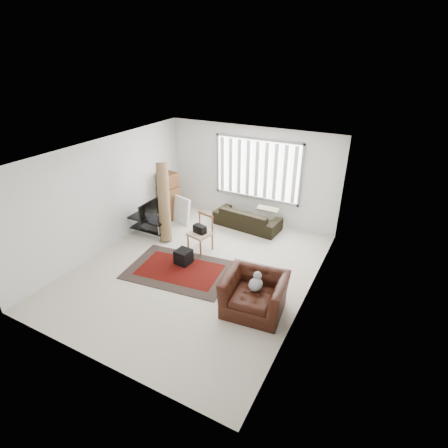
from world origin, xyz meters
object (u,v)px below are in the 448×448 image
Objects in this scene: sofa at (247,215)px; side_chair at (200,232)px; moving_boxes at (169,197)px; armchair at (255,291)px; tv_stand at (149,223)px.

sofa is 2.00× the size of side_chair.
sofa is at bearing 10.75° from moving_boxes.
moving_boxes is at bearing 138.89° from armchair.
armchair is at bearing -34.79° from moving_boxes.
armchair is (1.55, -3.13, 0.07)m from sofa.
armchair reaches higher than tv_stand.
tv_stand is 2.69m from sofa.
moving_boxes reaches higher than side_chair.
side_chair is (1.81, -1.24, -0.11)m from moving_boxes.
moving_boxes is 2.37m from sofa.
moving_boxes is (-0.20, 1.23, 0.25)m from tv_stand.
tv_stand is 1.62m from side_chair.
moving_boxes reaches higher than armchair.
side_chair is (1.62, -0.02, 0.14)m from tv_stand.
tv_stand is at bearing -167.73° from side_chair.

